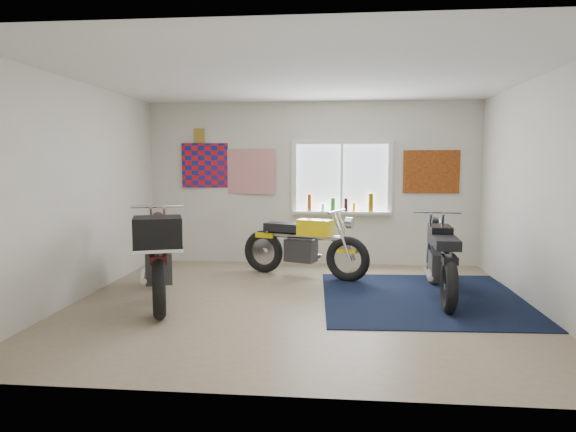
# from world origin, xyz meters

# --- Properties ---
(ground) EXTENTS (5.50, 5.50, 0.00)m
(ground) POSITION_xyz_m (0.00, 0.00, 0.00)
(ground) COLOR #9E896B
(ground) RESTS_ON ground
(room_shell) EXTENTS (5.50, 5.50, 5.50)m
(room_shell) POSITION_xyz_m (0.00, 0.00, 1.64)
(room_shell) COLOR white
(room_shell) RESTS_ON ground
(navy_rug) EXTENTS (2.62, 2.71, 0.01)m
(navy_rug) POSITION_xyz_m (1.53, 0.38, 0.01)
(navy_rug) COLOR black
(navy_rug) RESTS_ON ground
(window_assembly) EXTENTS (1.66, 0.17, 1.26)m
(window_assembly) POSITION_xyz_m (0.50, 2.47, 1.37)
(window_assembly) COLOR white
(window_assembly) RESTS_ON room_shell
(oil_bottles) EXTENTS (1.09, 0.09, 0.30)m
(oil_bottles) POSITION_xyz_m (0.53, 2.40, 1.02)
(oil_bottles) COLOR brown
(oil_bottles) RESTS_ON window_assembly
(flag_display) EXTENTS (1.60, 0.10, 1.17)m
(flag_display) POSITION_xyz_m (-1.90, 2.48, 2.15)
(flag_display) COLOR red
(flag_display) RESTS_ON room_shell
(triumph_poster) EXTENTS (0.90, 0.03, 0.70)m
(triumph_poster) POSITION_xyz_m (1.95, 2.48, 1.55)
(triumph_poster) COLOR #A54C14
(triumph_poster) RESTS_ON room_shell
(yellow_triumph) EXTENTS (1.95, 0.90, 1.03)m
(yellow_triumph) POSITION_xyz_m (-0.06, 1.46, 0.45)
(yellow_triumph) COLOR black
(yellow_triumph) RESTS_ON ground
(black_chrome_bike) EXTENTS (0.63, 2.06, 1.06)m
(black_chrome_bike) POSITION_xyz_m (1.75, 0.46, 0.46)
(black_chrome_bike) COLOR black
(black_chrome_bike) RESTS_ON navy_rug
(maroon_tourer) EXTENTS (1.13, 2.21, 1.15)m
(maroon_tourer) POSITION_xyz_m (-1.69, -0.21, 0.60)
(maroon_tourer) COLOR black
(maroon_tourer) RESTS_ON ground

